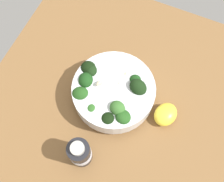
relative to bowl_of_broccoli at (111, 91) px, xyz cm
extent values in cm
cube|color=brown|center=(-0.67, -1.77, -6.01)|extent=(66.74, 66.74, 3.53)
cylinder|color=white|center=(-0.22, -0.20, -3.44)|extent=(11.44, 11.44, 1.59)
cylinder|color=white|center=(-0.22, -0.20, -0.26)|extent=(20.79, 20.79, 4.78)
cylinder|color=silver|center=(-0.22, -0.20, 1.73)|extent=(17.70, 17.70, 0.80)
cylinder|color=#3C7A32|center=(-6.10, -2.67, 0.59)|extent=(2.05, 2.25, 1.61)
ellipsoid|color=black|center=(-6.10, -2.67, 2.42)|extent=(6.37, 5.82, 5.66)
cylinder|color=#4A8F3C|center=(-3.62, 4.36, 0.35)|extent=(1.96, 2.03, 1.67)
ellipsoid|color=#386B2B|center=(-3.62, 4.36, 2.36)|extent=(5.11, 5.51, 4.93)
cylinder|color=#4A8F3C|center=(-2.48, 7.49, -0.33)|extent=(1.97, 2.00, 1.82)
ellipsoid|color=black|center=(-2.48, 7.49, 1.53)|extent=(4.91, 4.99, 2.85)
cylinder|color=#589D47|center=(-5.69, 5.61, 0.00)|extent=(1.63, 1.66, 1.77)
ellipsoid|color=#23511C|center=(-5.69, 5.61, 1.77)|extent=(4.82, 4.95, 5.13)
cylinder|color=#589D47|center=(6.94, -3.66, -0.04)|extent=(1.56, 1.44, 1.26)
ellipsoid|color=#2D6023|center=(6.94, -3.66, 1.26)|extent=(3.74, 3.88, 2.69)
cylinder|color=#2F662B|center=(6.35, 4.40, -0.18)|extent=(2.20, 2.11, 1.95)
ellipsoid|color=#23511C|center=(6.35, 4.40, 1.71)|extent=(6.13, 5.44, 4.42)
cylinder|color=#4A8F3C|center=(-4.68, -4.42, 0.04)|extent=(1.95, 1.75, 1.97)
ellipsoid|color=#194216|center=(-4.68, -4.42, 1.78)|extent=(3.19, 3.21, 2.84)
cylinder|color=#3C7A32|center=(7.49, -2.81, 0.08)|extent=(2.03, 1.95, 1.19)
ellipsoid|color=black|center=(7.49, -2.81, 1.64)|extent=(5.32, 6.09, 5.15)
cylinder|color=#2F662B|center=(6.57, 0.65, 0.19)|extent=(1.95, 1.91, 1.36)
ellipsoid|color=#194216|center=(6.57, 0.65, 1.81)|extent=(6.15, 5.79, 4.97)
cylinder|color=#589D47|center=(2.10, 6.35, -0.25)|extent=(1.45, 1.47, 1.49)
ellipsoid|color=#2D6023|center=(2.10, 6.35, 1.31)|extent=(2.83, 3.76, 3.15)
cylinder|color=#589D47|center=(6.62, -2.40, 0.34)|extent=(1.56, 1.57, 1.28)
ellipsoid|color=black|center=(6.62, -2.40, 1.82)|extent=(5.66, 5.34, 4.71)
ellipsoid|color=#DBBC84|center=(-1.40, -5.21, 1.95)|extent=(1.81, 2.07, 0.80)
ellipsoid|color=#DBBC84|center=(5.55, 4.35, 1.76)|extent=(1.06, 1.87, 0.87)
ellipsoid|color=#DBBC84|center=(2.80, 0.41, 3.22)|extent=(1.67, 2.06, 0.74)
ellipsoid|color=#DBBC84|center=(-0.82, -1.97, 1.73)|extent=(1.89, 1.07, 1.45)
ellipsoid|color=yellow|center=(-14.81, -0.59, -2.41)|extent=(7.00, 7.84, 3.66)
cylinder|color=black|center=(0.19, 17.12, 0.33)|extent=(5.15, 5.15, 9.14)
cylinder|color=#B7B2A8|center=(0.19, 17.12, 5.52)|extent=(3.10, 3.10, 1.23)
cylinder|color=silver|center=(0.19, 17.12, -0.35)|extent=(5.26, 5.26, 2.50)
camera|label=1|loc=(-11.30, 25.01, 64.79)|focal=44.79mm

